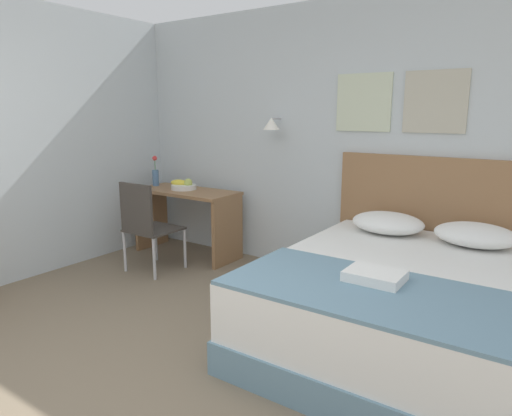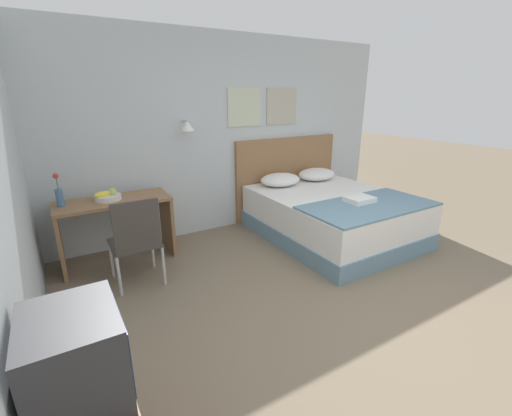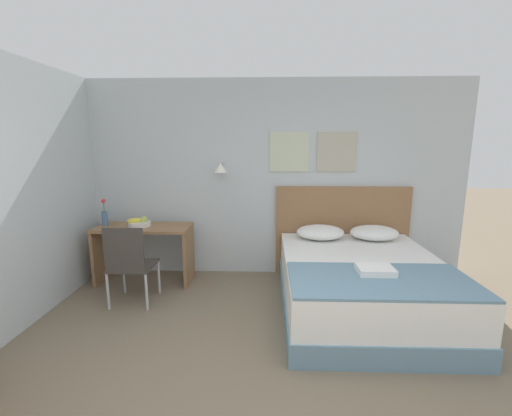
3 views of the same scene
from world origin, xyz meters
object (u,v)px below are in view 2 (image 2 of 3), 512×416
at_px(desk, 116,219).
at_px(fruit_bowl, 108,196).
at_px(desk_chair, 136,237).
at_px(flower_vase, 59,195).
at_px(folded_towel_near_foot, 359,199).
at_px(pillow_left, 280,180).
at_px(television, 76,358).
at_px(bed, 332,216).
at_px(pillow_right, 317,174).
at_px(throw_blanket, 369,206).
at_px(headboard, 287,177).

distance_m(desk, fruit_bowl, 0.27).
height_order(desk_chair, fruit_bowl, desk_chair).
relative_size(desk, flower_vase, 3.41).
bearing_deg(folded_towel_near_foot, desk, 155.82).
distance_m(pillow_left, television, 3.84).
relative_size(bed, television, 4.54).
distance_m(folded_towel_near_foot, desk_chair, 2.61).
relative_size(pillow_right, throw_blanket, 0.37).
xyz_separation_m(bed, folded_towel_near_foot, (-0.01, -0.46, 0.36)).
height_order(throw_blanket, television, television).
relative_size(headboard, fruit_bowl, 6.12).
height_order(pillow_right, throw_blanket, pillow_right).
xyz_separation_m(headboard, desk, (-2.64, -0.35, -0.09)).
relative_size(bed, headboard, 1.15).
distance_m(bed, pillow_right, 0.92).
height_order(headboard, folded_towel_near_foot, headboard).
relative_size(headboard, flower_vase, 5.10).
bearing_deg(television, fruit_bowl, 78.64).
bearing_deg(fruit_bowl, desk_chair, -79.96).
relative_size(throw_blanket, folded_towel_near_foot, 4.92).
bearing_deg(fruit_bowl, pillow_right, 0.40).
bearing_deg(bed, desk, 164.70).
relative_size(bed, desk, 1.72).
distance_m(fruit_bowl, flower_vase, 0.47).
distance_m(desk, flower_vase, 0.62).
height_order(folded_towel_near_foot, flower_vase, flower_vase).
relative_size(pillow_left, television, 1.33).
xyz_separation_m(flower_vase, television, (-0.05, -2.55, -0.09)).
relative_size(pillow_left, desk_chair, 0.65).
xyz_separation_m(pillow_right, flower_vase, (-3.49, -0.01, 0.20)).
bearing_deg(bed, desk_chair, 179.24).
distance_m(folded_towel_near_foot, desk, 2.89).
bearing_deg(pillow_left, headboard, 42.54).
bearing_deg(desk, bed, -15.30).
bearing_deg(desk_chair, desk, 96.36).
bearing_deg(folded_towel_near_foot, flower_vase, 159.02).
bearing_deg(pillow_left, folded_towel_near_foot, -74.64).
distance_m(bed, desk, 2.75).
bearing_deg(fruit_bowl, flower_vase, 178.80).
bearing_deg(folded_towel_near_foot, television, -157.12).
distance_m(throw_blanket, desk, 2.96).
relative_size(pillow_left, fruit_bowl, 2.05).
xyz_separation_m(pillow_left, television, (-2.86, -2.56, 0.10)).
bearing_deg(pillow_left, bed, -65.54).
height_order(pillow_right, television, television).
height_order(bed, flower_vase, flower_vase).
bearing_deg(fruit_bowl, folded_towel_near_foot, -24.01).
bearing_deg(headboard, throw_blanket, -90.00).
bearing_deg(flower_vase, desk_chair, -50.65).
bearing_deg(throw_blanket, folded_towel_near_foot, 94.00).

